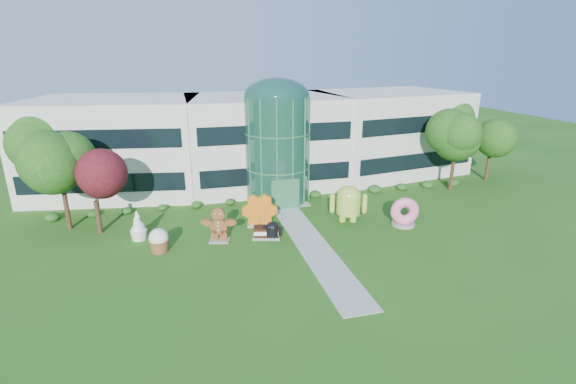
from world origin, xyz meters
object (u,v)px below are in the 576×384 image
object	(u,v)px
android_black	(272,229)
gingerbread	(219,224)
donut	(404,211)
android_green	(349,201)

from	to	relation	value
android_black	gingerbread	size ratio (longest dim) A/B	0.58
donut	gingerbread	xyz separation A→B (m)	(-14.99, 0.76, 0.14)
android_green	gingerbread	world-z (taller)	android_green
android_green	gingerbread	bearing A→B (deg)	-156.64
android_green	android_black	xyz separation A→B (m)	(-6.97, -1.96, -0.99)
android_black	donut	size ratio (longest dim) A/B	0.69
android_green	android_black	world-z (taller)	android_green
donut	gingerbread	size ratio (longest dim) A/B	0.83
donut	gingerbread	world-z (taller)	gingerbread
android_green	android_black	size ratio (longest dim) A/B	2.16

